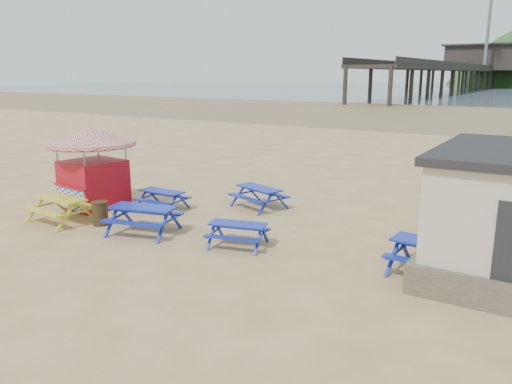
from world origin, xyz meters
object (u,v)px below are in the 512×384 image
Objects in this scene: picnic_table_blue_a at (162,200)px; picnic_table_yellow at (61,210)px; ice_cream_kiosk at (92,157)px; picnic_table_blue_b at (259,197)px; litter_bin at (100,213)px.

picnic_table_blue_a is 0.80× the size of picnic_table_yellow.
ice_cream_kiosk is (-2.48, -1.00, 1.52)m from picnic_table_blue_a.
picnic_table_yellow reaches higher than picnic_table_blue_b.
picnic_table_blue_a is 3.59m from picnic_table_blue_b.
picnic_table_blue_b is 5.72m from litter_bin.
picnic_table_yellow reaches higher than litter_bin.
ice_cream_kiosk reaches higher than picnic_table_blue_a.
ice_cream_kiosk is at bearing 112.54° from picnic_table_yellow.
picnic_table_yellow is 2.68× the size of litter_bin.
ice_cream_kiosk is at bearing -131.53° from picnic_table_blue_b.
ice_cream_kiosk is 2.97m from litter_bin.
picnic_table_yellow is at bearing -121.90° from picnic_table_blue_a.
picnic_table_blue_a is 3.50m from picnic_table_yellow.
ice_cream_kiosk reaches higher than picnic_table_blue_b.
picnic_table_blue_b is 2.82× the size of litter_bin.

